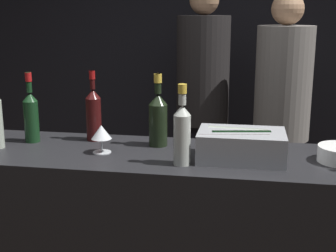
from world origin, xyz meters
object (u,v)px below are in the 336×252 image
Objects in this scene: ice_bin_with_bottles at (240,144)px; red_wine_bottle_burgundy at (31,114)px; person_in_hoodie at (282,113)px; wine_glass at (101,133)px; red_wine_bottle_tall at (94,113)px; champagne_bottle at (158,117)px; person_blond_tee at (202,100)px; rose_wine_bottle at (182,131)px.

red_wine_bottle_burgundy is (-1.00, 0.12, 0.07)m from ice_bin_with_bottles.
red_wine_bottle_burgundy is at bearing 129.15° from person_in_hoodie.
red_wine_bottle_tall reaches higher than wine_glass.
wine_glass is at bearing -179.64° from ice_bin_with_bottles.
red_wine_bottle_tall is 1.00× the size of champagne_bottle.
wine_glass is at bearing -17.09° from red_wine_bottle_burgundy.
red_wine_bottle_tall is 1.33m from person_blond_tee.
ice_bin_with_bottles is at bearing -15.27° from red_wine_bottle_tall.
ice_bin_with_bottles is at bearing -148.84° from person_blond_tee.
champagne_bottle is 0.18× the size of person_blond_tee.
person_in_hoodie reaches higher than wine_glass.
person_blond_tee is at bearing 78.16° from wine_glass.
ice_bin_with_bottles is 0.20× the size of person_blond_tee.
red_wine_bottle_burgundy is 0.62m from champagne_bottle.
ice_bin_with_bottles is 1.01m from red_wine_bottle_burgundy.
ice_bin_with_bottles reaches higher than wine_glass.
champagne_bottle is at bearing 34.84° from wine_glass.
wine_glass is 0.07× the size of person_blond_tee.
ice_bin_with_bottles is 0.61m from wine_glass.
wine_glass is 0.41m from red_wine_bottle_burgundy.
red_wine_bottle_burgundy is 0.80m from rose_wine_bottle.
ice_bin_with_bottles is 1.49m from person_blond_tee.
rose_wine_bottle is 1.57m from person_blond_tee.
red_wine_bottle_tall is 0.33m from champagne_bottle.
champagne_bottle reaches higher than wine_glass.
person_blond_tee reaches higher than person_in_hoodie.
rose_wine_bottle reaches higher than wine_glass.
ice_bin_with_bottles is 0.42m from champagne_bottle.
person_blond_tee is (-0.56, 0.22, 0.04)m from person_in_hoodie.
rose_wine_bottle is at bearing -155.87° from ice_bin_with_bottles.
ice_bin_with_bottles is 2.89× the size of wine_glass.
wine_glass is 0.37× the size of red_wine_bottle_burgundy.
red_wine_bottle_tall is 0.18× the size of person_blond_tee.
person_in_hoodie reaches higher than champagne_bottle.
person_blond_tee is at bearing 62.62° from red_wine_bottle_burgundy.
champagne_bottle reaches higher than red_wine_bottle_burgundy.
champagne_bottle is (0.61, 0.04, 0.00)m from red_wine_bottle_burgundy.
champagne_bottle is 1.31m from person_blond_tee.
red_wine_bottle_tall is (-0.71, 0.19, 0.07)m from ice_bin_with_bottles.
wine_glass is at bearing 142.44° from person_in_hoodie.
rose_wine_bottle is (0.76, -0.22, 0.01)m from red_wine_bottle_burgundy.
champagne_bottle is (0.23, 0.16, 0.05)m from wine_glass.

